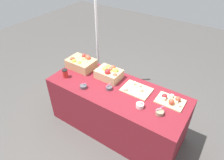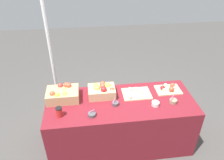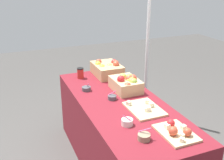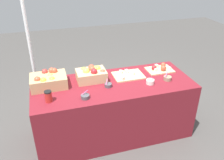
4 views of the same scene
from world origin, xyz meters
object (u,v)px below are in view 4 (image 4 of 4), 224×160
sample_bowl_far (167,78)px  sample_bowl_near (108,85)px  apple_crate_left (48,80)px  sample_bowl_extra (85,97)px  coffee_cup (48,96)px  apple_crate_middle (92,74)px  cutting_board_back (160,69)px  sample_bowl_mid (150,82)px  tent_pole (29,39)px  cutting_board_front (128,75)px

sample_bowl_far → sample_bowl_near: bearing=176.2°
apple_crate_left → sample_bowl_extra: (0.35, -0.37, -0.06)m
coffee_cup → apple_crate_middle: bearing=32.4°
cutting_board_back → sample_bowl_extra: bearing=-160.4°
sample_bowl_mid → sample_bowl_far: size_ratio=1.01×
cutting_board_back → sample_bowl_near: cutting_board_back is taller
tent_pole → apple_crate_left: bearing=-74.7°
apple_crate_middle → sample_bowl_near: size_ratio=4.01×
sample_bowl_near → sample_bowl_mid: size_ratio=0.86×
cutting_board_front → cutting_board_back: bearing=3.7°
apple_crate_middle → sample_bowl_far: apple_crate_middle is taller
apple_crate_left → sample_bowl_extra: apple_crate_left is taller
sample_bowl_near → sample_bowl_extra: bearing=-151.1°
apple_crate_left → sample_bowl_mid: size_ratio=4.00×
sample_bowl_extra → tent_pole: size_ratio=0.04×
sample_bowl_near → tent_pole: (-0.83, 0.84, 0.36)m
sample_bowl_far → coffee_cup: bearing=-177.2°
cutting_board_back → sample_bowl_mid: bearing=-133.2°
sample_bowl_far → tent_pole: tent_pole is taller
cutting_board_front → sample_bowl_far: (0.42, -0.23, 0.01)m
coffee_cup → tent_pole: size_ratio=0.05×
apple_crate_left → coffee_cup: size_ratio=3.28×
cutting_board_front → sample_bowl_mid: 0.32m
apple_crate_middle → coffee_cup: size_ratio=2.83×
apple_crate_middle → tent_pole: (-0.68, 0.62, 0.30)m
sample_bowl_extra → apple_crate_middle: bearing=67.8°
sample_bowl_mid → sample_bowl_extra: (-0.79, -0.09, -0.01)m
apple_crate_middle → sample_bowl_mid: bearing=-24.6°
cutting_board_front → tent_pole: bearing=150.0°
apple_crate_middle → tent_pole: bearing=137.8°
cutting_board_back → sample_bowl_extra: (-1.06, -0.38, -0.00)m
apple_crate_middle → cutting_board_back: size_ratio=1.04×
sample_bowl_far → apple_crate_left: bearing=169.7°
sample_bowl_far → coffee_cup: size_ratio=0.81×
apple_crate_middle → tent_pole: 0.97m
sample_bowl_near → sample_bowl_extra: size_ratio=0.94×
cutting_board_back → tent_pole: (-1.59, 0.63, 0.36)m
sample_bowl_near → tent_pole: 1.23m
apple_crate_middle → tent_pole: size_ratio=0.15×
cutting_board_front → coffee_cup: bearing=-163.0°
apple_crate_left → sample_bowl_near: size_ratio=4.66×
apple_crate_left → sample_bowl_extra: size_ratio=4.38×
sample_bowl_mid → coffee_cup: size_ratio=0.82×
sample_bowl_far → sample_bowl_extra: (-1.03, -0.12, -0.00)m
coffee_cup → sample_bowl_extra: bearing=-7.2°
sample_bowl_near → sample_bowl_far: (0.73, -0.05, 0.00)m
sample_bowl_extra → tent_pole: tent_pole is taller
apple_crate_left → apple_crate_middle: (0.51, 0.02, 0.00)m
cutting_board_front → cutting_board_back: (0.45, 0.03, 0.01)m
apple_crate_middle → sample_bowl_near: bearing=-56.9°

